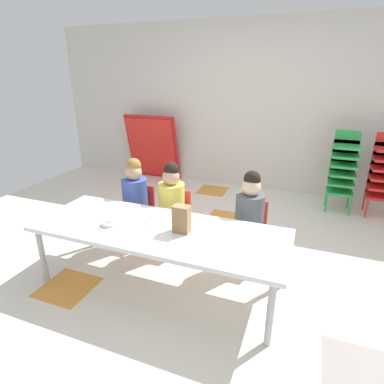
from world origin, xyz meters
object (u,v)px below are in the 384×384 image
at_px(seated_child_far_right, 250,210).
at_px(paper_plate_center_table, 154,220).
at_px(kid_chair_green_stack, 343,167).
at_px(donut_powdered_on_plate, 108,223).
at_px(paper_bag_brown, 182,219).
at_px(paper_plate_near_edge, 108,226).
at_px(folded_activity_table, 153,147).
at_px(seated_child_near_camera, 135,193).
at_px(craft_table, 159,233).
at_px(seated_child_middle_seat, 172,198).

distance_m(seated_child_far_right, paper_plate_center_table, 0.87).
bearing_deg(seated_child_far_right, kid_chair_green_stack, 63.12).
distance_m(paper_plate_center_table, donut_powdered_on_plate, 0.38).
relative_size(paper_bag_brown, paper_plate_near_edge, 1.22).
height_order(seated_child_far_right, paper_plate_center_table, seated_child_far_right).
distance_m(seated_child_far_right, kid_chair_green_stack, 1.92).
bearing_deg(seated_child_far_right, folded_activity_table, 135.53).
bearing_deg(donut_powdered_on_plate, seated_child_far_right, 35.17).
height_order(seated_child_near_camera, seated_child_far_right, same).
xyz_separation_m(paper_bag_brown, paper_plate_center_table, (-0.29, 0.10, -0.11)).
relative_size(paper_plate_near_edge, paper_plate_center_table, 1.00).
bearing_deg(craft_table, seated_child_near_camera, 133.33).
xyz_separation_m(paper_bag_brown, paper_plate_near_edge, (-0.60, -0.13, -0.11)).
height_order(paper_bag_brown, paper_plate_near_edge, paper_bag_brown).
bearing_deg(donut_powdered_on_plate, craft_table, 16.09).
bearing_deg(paper_plate_center_table, seated_child_near_camera, 134.10).
distance_m(seated_child_near_camera, paper_plate_near_edge, 0.74).
relative_size(craft_table, donut_powdered_on_plate, 17.18).
bearing_deg(paper_plate_center_table, craft_table, -50.24).
xyz_separation_m(seated_child_middle_seat, donut_powdered_on_plate, (-0.24, -0.72, 0.02)).
bearing_deg(kid_chair_green_stack, seated_child_far_right, -116.88).
distance_m(seated_child_middle_seat, donut_powdered_on_plate, 0.76).
xyz_separation_m(seated_child_middle_seat, paper_bag_brown, (0.35, -0.59, 0.10)).
xyz_separation_m(seated_child_middle_seat, folded_activity_table, (-1.28, 2.02, -0.02)).
height_order(seated_child_near_camera, seated_child_middle_seat, same).
bearing_deg(kid_chair_green_stack, donut_powdered_on_plate, -127.85).
distance_m(kid_chair_green_stack, donut_powdered_on_plate, 3.08).
distance_m(seated_child_near_camera, seated_child_middle_seat, 0.42).
height_order(kid_chair_green_stack, donut_powdered_on_plate, kid_chair_green_stack).
bearing_deg(seated_child_far_right, seated_child_middle_seat, 180.00).
distance_m(craft_table, folded_activity_table, 2.99).
height_order(seated_child_near_camera, kid_chair_green_stack, kid_chair_green_stack).
relative_size(craft_table, seated_child_near_camera, 2.26).
height_order(paper_plate_center_table, donut_powdered_on_plate, donut_powdered_on_plate).
bearing_deg(donut_powdered_on_plate, folded_activity_table, 110.66).
height_order(seated_child_middle_seat, seated_child_far_right, same).
xyz_separation_m(seated_child_near_camera, seated_child_far_right, (1.19, 0.00, 0.00)).
distance_m(kid_chair_green_stack, paper_plate_near_edge, 3.08).
distance_m(craft_table, kid_chair_green_stack, 2.76).
relative_size(paper_bag_brown, donut_powdered_on_plate, 1.82).
bearing_deg(kid_chair_green_stack, craft_table, -122.75).
xyz_separation_m(seated_child_near_camera, donut_powdered_on_plate, (0.17, -0.72, 0.02)).
distance_m(folded_activity_table, paper_plate_near_edge, 2.93).
relative_size(seated_child_near_camera, paper_plate_center_table, 5.10).
distance_m(seated_child_far_right, paper_bag_brown, 0.73).
relative_size(seated_child_near_camera, seated_child_far_right, 1.00).
distance_m(seated_child_far_right, paper_plate_near_edge, 1.25).
bearing_deg(donut_powdered_on_plate, seated_child_middle_seat, 71.29).
distance_m(paper_bag_brown, donut_powdered_on_plate, 0.62).
height_order(folded_activity_table, donut_powdered_on_plate, folded_activity_table).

